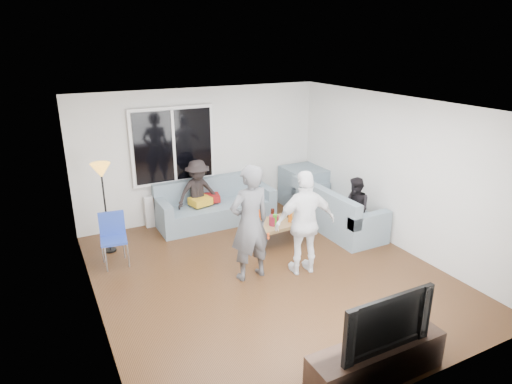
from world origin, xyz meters
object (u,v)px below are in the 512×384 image
side_chair (114,241)px  spectator_back (198,193)px  player_right (305,223)px  television (381,318)px  player_left (250,223)px  tv_console (376,361)px  coffee_table (276,232)px  sofa_back_section (216,202)px  spectator_right (355,209)px  sofa_right_section (338,208)px  floor_lamp (106,209)px

side_chair → spectator_back: 2.01m
player_right → television: player_right is taller
player_left → tv_console: player_left is taller
coffee_table → side_chair: size_ratio=1.28×
tv_console → sofa_back_section: bearing=88.6°
coffee_table → spectator_right: 1.49m
sofa_back_section → spectator_right: 2.69m
player_right → spectator_back: size_ratio=1.26×
spectator_back → sofa_right_section: bearing=-33.6°
sofa_right_section → television: bearing=148.9°
player_right → floor_lamp: bearing=-29.8°
coffee_table → spectator_back: size_ratio=0.84×
sofa_right_section → tv_console: size_ratio=1.25×
side_chair → spectator_right: (4.07, -0.95, 0.15)m
sofa_back_section → player_left: (-0.35, -2.22, 0.47)m
side_chair → player_right: (2.59, -1.56, 0.39)m
floor_lamp → sofa_back_section: bearing=9.2°
sofa_right_section → player_left: (-2.31, -0.89, 0.47)m
sofa_right_section → floor_lamp: (-4.07, 1.00, 0.36)m
sofa_back_section → spectator_back: bearing=175.1°
sofa_right_section → player_right: bearing=127.0°
side_chair → player_left: (1.76, -1.33, 0.47)m
sofa_back_section → player_right: size_ratio=1.39×
side_chair → player_right: bearing=-23.7°
side_chair → player_right: 3.05m
sofa_back_section → spectator_back: (-0.35, 0.03, 0.23)m
player_left → television: (0.24, -2.55, -0.14)m
side_chair → tv_console: (2.00, -3.88, -0.21)m
sofa_back_section → sofa_right_section: bearing=-34.4°
coffee_table → player_right: bearing=-96.5°
floor_lamp → spectator_right: 4.34m
player_left → sofa_back_section: bearing=-103.3°
coffee_table → player_right: size_ratio=0.67×
player_right → tv_console: 2.46m
spectator_right → tv_console: (-2.07, -2.93, -0.36)m
sofa_back_section → spectator_back: spectator_back is taller
side_chair → television: bearing=-55.2°
sofa_right_section → player_right: 1.90m
player_right → television: 2.39m
television → player_right: bearing=75.8°
player_left → spectator_right: player_left is taller
spectator_back → television: 4.81m
sofa_right_section → spectator_right: spectator_right is taller
player_left → television: size_ratio=1.61×
coffee_table → television: (-0.71, -3.41, 0.56)m
coffee_table → player_left: 1.46m
side_chair → tv_console: side_chair is taller
spectator_right → television: bearing=-24.8°
coffee_table → sofa_right_section: bearing=1.0°
side_chair → floor_lamp: bearing=97.4°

